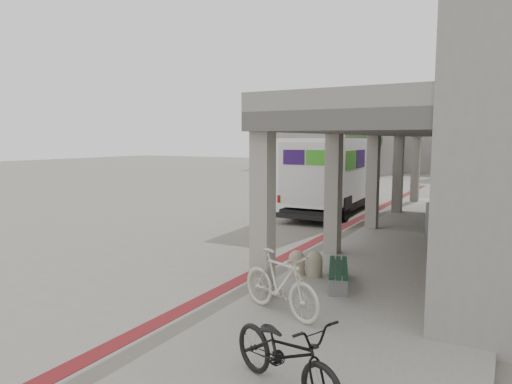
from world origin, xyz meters
The scene contains 13 objects.
ground centered at (0.00, 0.00, 0.00)m, with size 120.00×120.00×0.00m, color #666157.
bike_lane_stripe centered at (1.00, 2.00, 0.01)m, with size 0.35×40.00×0.01m, color #571114.
sidewalk centered at (4.00, 0.00, 0.06)m, with size 4.40×28.00×0.12m, color gray.
distant_backdrop centered at (-2.84, 35.89, 2.70)m, with size 28.00×10.00×6.50m.
tree_left centered at (-5.00, 28.00, 3.18)m, with size 3.20×3.20×4.80m.
tree_mid centered at (2.00, 30.00, 3.18)m, with size 3.20×3.20×4.80m.
fedex_truck centered at (-0.47, 7.80, 1.72)m, with size 2.65×7.66×3.23m.
bench centered at (3.18, -2.14, 0.41)m, with size 0.92×1.76×0.41m.
bollard_near centered at (2.10, -1.86, 0.40)m, with size 0.37×0.37×0.55m.
bollard_far centered at (2.48, -1.76, 0.40)m, with size 0.38×0.38×0.56m.
utility_cabinet centered at (4.30, 3.96, 0.67)m, with size 0.50×0.66×1.11m, color gray.
bicycle_black centered at (4.00, -6.42, 0.63)m, with size 0.67×1.93×1.01m, color black.
bicycle_cream centered at (2.83, -4.19, 0.68)m, with size 0.53×1.88×1.13m, color beige.
Camera 1 is at (6.23, -11.14, 3.17)m, focal length 32.00 mm.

